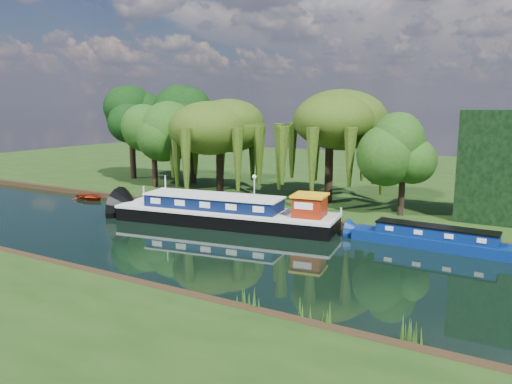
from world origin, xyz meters
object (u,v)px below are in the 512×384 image
Objects in this scene: narrowboat at (435,240)px; white_cruiser at (378,237)px; red_dinghy at (90,199)px; dutch_barge at (226,213)px.

white_cruiser is (-3.86, 0.87, -0.54)m from narrowboat.
red_dinghy is (-31.13, 0.26, -0.54)m from narrowboat.
dutch_barge is 8.48× the size of white_cruiser.
dutch_barge reaches higher than red_dinghy.
narrowboat is 31.14m from red_dinghy.
dutch_barge reaches higher than white_cruiser.
dutch_barge is 5.21× the size of red_dinghy.
dutch_barge is at bearing -172.42° from narrowboat.
red_dinghy is 1.63× the size of white_cruiser.
narrowboat is (14.63, 1.47, -0.34)m from dutch_barge.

